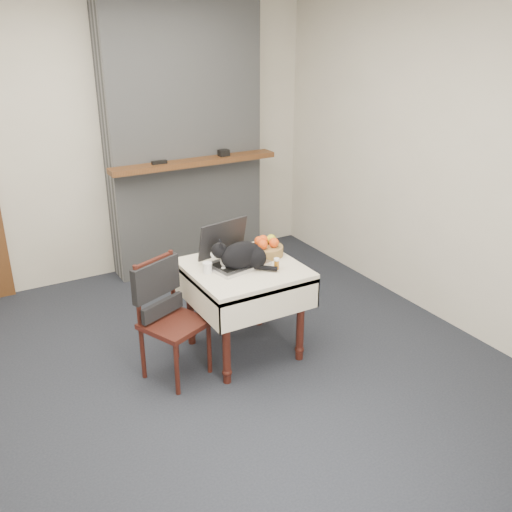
{
  "coord_description": "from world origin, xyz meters",
  "views": [
    {
      "loc": [
        -1.21,
        -3.21,
        2.33
      ],
      "look_at": [
        0.64,
        0.02,
        0.78
      ],
      "focal_mm": 40.0,
      "sensor_mm": 36.0,
      "label": 1
    }
  ],
  "objects_px": {
    "pill_bottle": "(277,263)",
    "fruit_basket": "(266,248)",
    "chair": "(164,302)",
    "cat": "(243,256)",
    "laptop": "(231,253)",
    "side_table": "(244,281)",
    "cream_jar": "(207,268)"
  },
  "relations": [
    {
      "from": "cat",
      "to": "fruit_basket",
      "type": "distance_m",
      "value": 0.31
    },
    {
      "from": "side_table",
      "to": "chair",
      "type": "distance_m",
      "value": 0.6
    },
    {
      "from": "cat",
      "to": "cream_jar",
      "type": "relative_size",
      "value": 5.45
    },
    {
      "from": "laptop",
      "to": "fruit_basket",
      "type": "xyz_separation_m",
      "value": [
        0.3,
        0.01,
        -0.02
      ]
    },
    {
      "from": "side_table",
      "to": "pill_bottle",
      "type": "height_order",
      "value": "pill_bottle"
    },
    {
      "from": "pill_bottle",
      "to": "fruit_basket",
      "type": "xyz_separation_m",
      "value": [
        0.07,
        0.26,
        0.01
      ]
    },
    {
      "from": "cream_jar",
      "to": "fruit_basket",
      "type": "distance_m",
      "value": 0.53
    },
    {
      "from": "laptop",
      "to": "fruit_basket",
      "type": "height_order",
      "value": "laptop"
    },
    {
      "from": "laptop",
      "to": "cream_jar",
      "type": "distance_m",
      "value": 0.24
    },
    {
      "from": "cream_jar",
      "to": "pill_bottle",
      "type": "distance_m",
      "value": 0.49
    },
    {
      "from": "laptop",
      "to": "chair",
      "type": "xyz_separation_m",
      "value": [
        -0.55,
        -0.06,
        -0.23
      ]
    },
    {
      "from": "side_table",
      "to": "fruit_basket",
      "type": "xyz_separation_m",
      "value": [
        0.25,
        0.1,
        0.17
      ]
    },
    {
      "from": "cat",
      "to": "cream_jar",
      "type": "bearing_deg",
      "value": -170.8
    },
    {
      "from": "side_table",
      "to": "laptop",
      "type": "bearing_deg",
      "value": 116.07
    },
    {
      "from": "cat",
      "to": "chair",
      "type": "distance_m",
      "value": 0.63
    },
    {
      "from": "side_table",
      "to": "pill_bottle",
      "type": "xyz_separation_m",
      "value": [
        0.18,
        -0.16,
        0.16
      ]
    },
    {
      "from": "cream_jar",
      "to": "chair",
      "type": "bearing_deg",
      "value": 177.91
    },
    {
      "from": "laptop",
      "to": "cream_jar",
      "type": "xyz_separation_m",
      "value": [
        -0.23,
        -0.07,
        -0.04
      ]
    },
    {
      "from": "side_table",
      "to": "laptop",
      "type": "relative_size",
      "value": 1.69
    },
    {
      "from": "cat",
      "to": "fruit_basket",
      "type": "bearing_deg",
      "value": 48.37
    },
    {
      "from": "laptop",
      "to": "fruit_basket",
      "type": "relative_size",
      "value": 1.86
    },
    {
      "from": "pill_bottle",
      "to": "laptop",
      "type": "bearing_deg",
      "value": 131.75
    },
    {
      "from": "pill_bottle",
      "to": "chair",
      "type": "height_order",
      "value": "chair"
    },
    {
      "from": "cream_jar",
      "to": "pill_bottle",
      "type": "relative_size",
      "value": 0.93
    },
    {
      "from": "laptop",
      "to": "pill_bottle",
      "type": "height_order",
      "value": "laptop"
    },
    {
      "from": "cat",
      "to": "cream_jar",
      "type": "distance_m",
      "value": 0.26
    },
    {
      "from": "side_table",
      "to": "chair",
      "type": "relative_size",
      "value": 0.91
    },
    {
      "from": "cat",
      "to": "chair",
      "type": "height_order",
      "value": "cat"
    },
    {
      "from": "laptop",
      "to": "chair",
      "type": "distance_m",
      "value": 0.6
    },
    {
      "from": "side_table",
      "to": "chair",
      "type": "xyz_separation_m",
      "value": [
        -0.6,
        0.04,
        -0.04
      ]
    },
    {
      "from": "chair",
      "to": "cream_jar",
      "type": "bearing_deg",
      "value": -25.58
    },
    {
      "from": "cat",
      "to": "pill_bottle",
      "type": "height_order",
      "value": "cat"
    }
  ]
}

